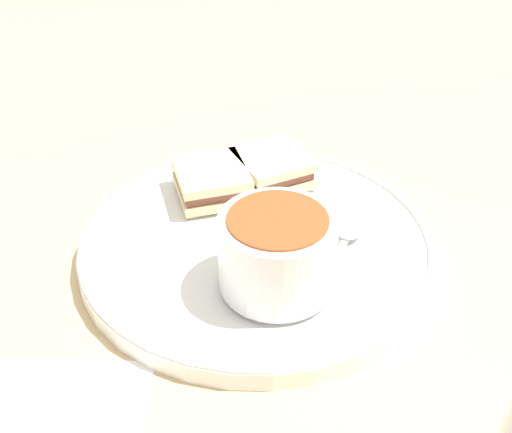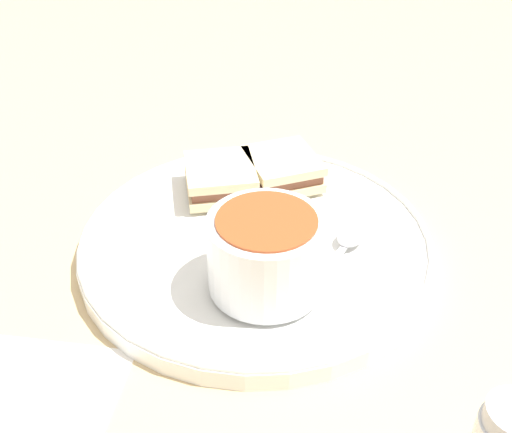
% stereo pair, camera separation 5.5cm
% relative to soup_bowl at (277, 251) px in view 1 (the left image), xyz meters
% --- Properties ---
extents(ground_plane, '(2.40, 2.40, 0.00)m').
position_rel_soup_bowl_xyz_m(ground_plane, '(0.02, 0.07, -0.06)').
color(ground_plane, '#D1B27F').
extents(plate, '(0.33, 0.33, 0.02)m').
position_rel_soup_bowl_xyz_m(plate, '(0.02, 0.07, -0.04)').
color(plate, white).
rests_on(plate, ground_plane).
extents(soup_bowl, '(0.10, 0.10, 0.07)m').
position_rel_soup_bowl_xyz_m(soup_bowl, '(0.00, 0.00, 0.00)').
color(soup_bowl, white).
rests_on(soup_bowl, plate).
extents(spoon, '(0.09, 0.08, 0.01)m').
position_rel_soup_bowl_xyz_m(spoon, '(0.09, 0.03, -0.03)').
color(spoon, silver).
rests_on(spoon, plate).
extents(sandwich_half_near, '(0.07, 0.08, 0.03)m').
position_rel_soup_bowl_xyz_m(sandwich_half_near, '(0.07, 0.15, -0.02)').
color(sandwich_half_near, beige).
rests_on(sandwich_half_near, plate).
extents(sandwich_half_far, '(0.08, 0.09, 0.03)m').
position_rel_soup_bowl_xyz_m(sandwich_half_far, '(0.01, 0.15, -0.02)').
color(sandwich_half_far, beige).
rests_on(sandwich_half_far, plate).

